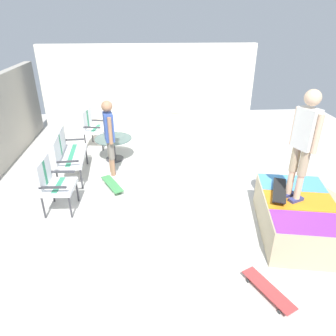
{
  "coord_description": "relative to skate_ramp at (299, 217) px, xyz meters",
  "views": [
    {
      "loc": [
        -5.16,
        0.59,
        3.3
      ],
      "look_at": [
        -0.02,
        0.23,
        0.7
      ],
      "focal_mm": 32.99,
      "sensor_mm": 36.0,
      "label": 1
    }
  ],
  "objects": [
    {
      "name": "ground_plane",
      "position": [
        1.17,
        1.84,
        -0.36
      ],
      "size": [
        12.0,
        12.0,
        0.1
      ],
      "primitive_type": "cube",
      "color": "beige"
    },
    {
      "name": "house_facade",
      "position": [
        4.97,
        2.33,
        0.97
      ],
      "size": [
        0.23,
        6.0,
        2.55
      ],
      "color": "silver",
      "rests_on": "ground_plane"
    },
    {
      "name": "skate_ramp",
      "position": [
        0.0,
        0.0,
        0.0
      ],
      "size": [
        2.07,
        2.22,
        0.62
      ],
      "color": "tan",
      "rests_on": "ground_plane"
    },
    {
      "name": "patio_bench",
      "position": [
        2.29,
        4.22,
        0.3
      ],
      "size": [
        1.29,
        0.64,
        1.02
      ],
      "color": "#38383D",
      "rests_on": "ground_plane"
    },
    {
      "name": "patio_chair_near_house",
      "position": [
        4.05,
        3.93,
        0.3
      ],
      "size": [
        0.71,
        0.66,
        1.02
      ],
      "color": "#38383D",
      "rests_on": "ground_plane"
    },
    {
      "name": "patio_chair_by_wall",
      "position": [
        0.97,
        4.18,
        0.3
      ],
      "size": [
        0.64,
        0.58,
        1.02
      ],
      "color": "#38383D",
      "rests_on": "ground_plane"
    },
    {
      "name": "patio_table",
      "position": [
        3.11,
        3.27,
        0.09
      ],
      "size": [
        0.9,
        0.9,
        0.57
      ],
      "color": "#38383D",
      "rests_on": "ground_plane"
    },
    {
      "name": "person_watching",
      "position": [
        2.25,
        3.25,
        0.69
      ],
      "size": [
        0.47,
        0.3,
        1.71
      ],
      "color": "silver",
      "rests_on": "ground_plane"
    },
    {
      "name": "person_skater",
      "position": [
        0.09,
        0.15,
        1.34
      ],
      "size": [
        0.45,
        0.33,
        1.75
      ],
      "color": "navy",
      "rests_on": "skate_ramp"
    },
    {
      "name": "skateboard_by_bench",
      "position": [
        1.7,
        3.21,
        -0.23
      ],
      "size": [
        0.8,
        0.54,
        0.1
      ],
      "color": "#3F8C4C",
      "rests_on": "ground_plane"
    },
    {
      "name": "skateboard_spare",
      "position": [
        -1.23,
        0.93,
        -0.23
      ],
      "size": [
        0.81,
        0.52,
        0.1
      ],
      "color": "#B23838",
      "rests_on": "ground_plane"
    },
    {
      "name": "skateboard_on_ramp",
      "position": [
        0.2,
        0.31,
        0.4
      ],
      "size": [
        0.82,
        0.49,
        0.1
      ],
      "color": "black",
      "rests_on": "skate_ramp"
    }
  ]
}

